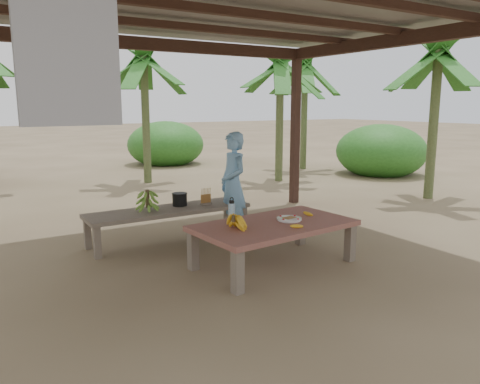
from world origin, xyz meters
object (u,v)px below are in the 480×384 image
bench (169,213)px  water_flask (232,212)px  cooking_pot (180,200)px  ripe_banana_bunch (233,222)px  plate (289,219)px  work_table (274,228)px  woman (233,184)px

bench → water_flask: size_ratio=7.53×
cooking_pot → ripe_banana_bunch: bearing=-93.5°
water_flask → cooking_pot: 1.34m
bench → plate: size_ratio=7.59×
work_table → plate: plate is taller
work_table → ripe_banana_bunch: (-0.54, -0.01, 0.15)m
work_table → water_flask: bearing=140.3°
woman → bench: bearing=-96.8°
water_flask → cooking_pot: (-0.04, 1.34, -0.09)m
woman → plate: bearing=2.2°
work_table → cooking_pot: bearing=100.2°
plate → woman: (0.04, 1.35, 0.21)m
work_table → cooking_pot: 1.67m
plate → water_flask: water_flask is taller
work_table → bench: 1.65m
work_table → plate: 0.23m
work_table → bench: (-0.64, 1.52, -0.04)m
cooking_pot → woman: woman is taller
woman → work_table: bearing=-6.7°
ripe_banana_bunch → water_flask: 0.32m
ripe_banana_bunch → woman: size_ratio=0.19×
water_flask → woman: size_ratio=0.20×
bench → water_flask: 1.29m
bench → plate: bearing=-60.9°
ripe_banana_bunch → woman: 1.57m
plate → work_table: bearing=179.8°
ripe_banana_bunch → water_flask: size_ratio=0.96×
ripe_banana_bunch → cooking_pot: 1.62m
water_flask → woman: woman is taller
plate → water_flask: 0.68m
bench → ripe_banana_bunch: 1.54m
work_table → bench: size_ratio=0.85×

